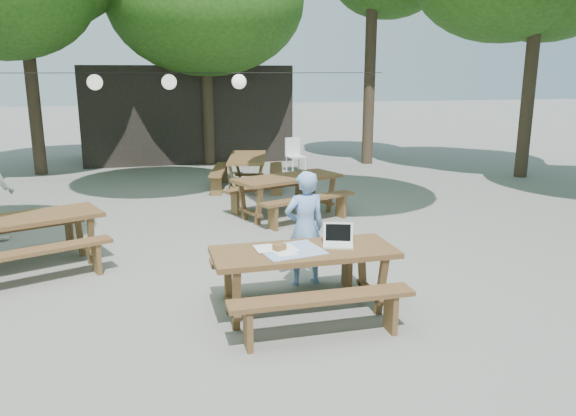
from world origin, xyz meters
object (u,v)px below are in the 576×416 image
Objects in this scene: main_picnic_table at (304,281)px; woman at (305,229)px; plastic_chair at (295,162)px; picnic_table_nw at (24,243)px.

woman reaches higher than main_picnic_table.
main_picnic_table is 1.37× the size of woman.
main_picnic_table is at bearing 67.34° from woman.
picnic_table_nw is at bearing -141.76° from plastic_chair.
plastic_chair is (5.58, 6.59, -0.13)m from picnic_table_nw.
main_picnic_table is 9.17m from plastic_chair.
main_picnic_table is 0.97m from woman.
woman is 1.62× the size of plastic_chair.
picnic_table_nw is at bearing -27.72° from woman.
plastic_chair is (2.06, 7.99, -0.47)m from woman.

